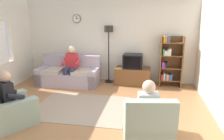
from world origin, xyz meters
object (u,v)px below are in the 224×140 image
tv_stand (132,76)px  tv (133,61)px  couch (69,75)px  armchair_near_bookshelf (147,126)px  armchair_near_window (9,111)px  floor_lamp (109,38)px  bookshelf (169,61)px  person_in_left_armchair (12,95)px  person_on_couch (71,64)px  person_in_right_armchair (147,107)px

tv_stand → tv: bearing=-90.0°
couch → armchair_near_bookshelf: 3.75m
armchair_near_window → floor_lamp: bearing=65.7°
bookshelf → floor_lamp: floor_lamp is taller
person_in_left_armchair → tv: bearing=53.8°
person_in_left_armchair → armchair_near_window: bearing=-126.0°
bookshelf → person_on_couch: size_ratio=1.28×
tv_stand → armchair_near_bookshelf: size_ratio=1.10×
floor_lamp → person_in_right_armchair: floor_lamp is taller
tv → person_on_couch: size_ratio=0.48×
tv_stand → tv: 0.49m
tv → armchair_near_bookshelf: (0.53, -3.13, -0.47)m
bookshelf → armchair_near_window: bookshelf is taller
armchair_near_window → couch: bearing=85.2°
armchair_near_bookshelf → person_in_left_armchair: bearing=176.3°
couch → person_in_left_armchair: (-0.17, -2.60, 0.29)m
armchair_near_bookshelf → tv: bearing=99.6°
couch → tv_stand: 2.03m
tv_stand → person_in_right_armchair: person_in_right_armchair is taller
tv_stand → person_in_left_armchair: (-2.16, -2.98, 0.33)m
person_on_couch → floor_lamp: bearing=28.4°
tv_stand → armchair_near_window: bearing=-126.0°
armchair_near_window → armchair_near_bookshelf: (2.74, -0.10, 0.00)m
armchair_near_bookshelf → couch: bearing=132.2°
armchair_near_window → person_in_right_armchair: bearing=-0.3°
tv → person_in_right_armchair: bearing=-80.4°
tv_stand → armchair_near_window: (-2.21, -3.05, 0.02)m
armchair_near_bookshelf → person_on_couch: bearing=132.1°
person_in_right_armchair → bookshelf: bearing=79.1°
floor_lamp → person_in_left_armchair: (-1.37, -3.08, -0.85)m
person_on_couch → person_in_left_armchair: person_on_couch is taller
tv_stand → armchair_near_bookshelf: (0.53, -3.15, 0.02)m
bookshelf → person_in_right_armchair: (-0.60, -3.13, -0.19)m
floor_lamp → couch: bearing=-158.3°
floor_lamp → person_in_left_armchair: size_ratio=1.65×
bookshelf → floor_lamp: 2.03m
tv → person_in_left_armchair: bearing=-126.2°
tv_stand → person_on_couch: 1.99m
couch → armchair_near_bookshelf: size_ratio=1.93×
tv → person_in_left_armchair: person_in_left_armchair is taller
tv_stand → bookshelf: (1.12, 0.07, 0.52)m
armchair_near_window → person_on_couch: (0.34, 2.56, 0.41)m
tv → armchair_near_bookshelf: 3.21m
armchair_near_bookshelf → person_in_right_armchair: person_in_right_armchair is taller
tv → bookshelf: bookshelf is taller
person_in_right_armchair → floor_lamp: bearing=112.5°
floor_lamp → armchair_near_window: size_ratio=1.56×
tv → person_on_couch: 1.93m
couch → bookshelf: bookshelf is taller
floor_lamp → person_on_couch: floor_lamp is taller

